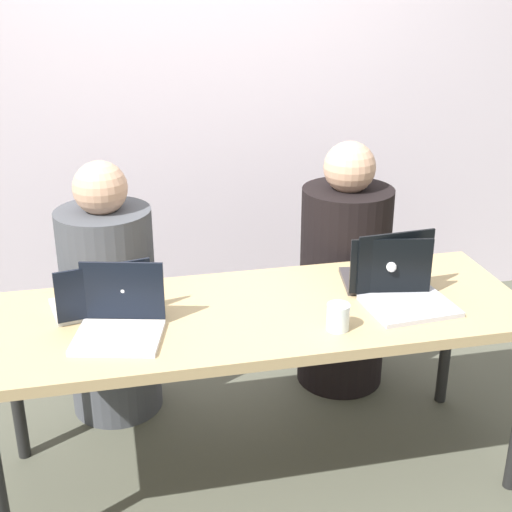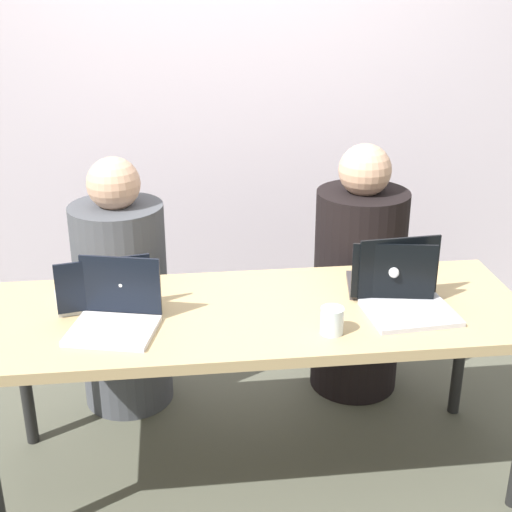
{
  "view_description": "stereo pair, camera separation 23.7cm",
  "coord_description": "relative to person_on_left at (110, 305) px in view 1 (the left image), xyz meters",
  "views": [
    {
      "loc": [
        -0.51,
        -2.24,
        1.89
      ],
      "look_at": [
        0.0,
        0.07,
        0.9
      ],
      "focal_mm": 50.0,
      "sensor_mm": 36.0,
      "label": 1
    },
    {
      "loc": [
        -0.28,
        -2.28,
        1.89
      ],
      "look_at": [
        0.0,
        0.07,
        0.9
      ],
      "focal_mm": 50.0,
      "sensor_mm": 36.0,
      "label": 2
    }
  ],
  "objects": [
    {
      "name": "ground_plane",
      "position": [
        0.53,
        -0.59,
        -0.51
      ],
      "size": [
        12.0,
        12.0,
        0.0
      ],
      "primitive_type": "plane",
      "color": "#4B4C3E"
    },
    {
      "name": "laptop_back_left",
      "position": [
        -0.03,
        -0.48,
        0.26
      ],
      "size": [
        0.37,
        0.27,
        0.2
      ],
      "rotation": [
        0.0,
        0.0,
        3.34
      ],
      "color": "#B5B7B5",
      "rests_on": "desk"
    },
    {
      "name": "back_wall",
      "position": [
        0.53,
        0.89,
        0.67
      ],
      "size": [
        5.06,
        0.1,
        2.36
      ],
      "primitive_type": "cube",
      "color": "silver",
      "rests_on": "ground"
    },
    {
      "name": "desk",
      "position": [
        0.53,
        -0.59,
        0.15
      ],
      "size": [
        1.95,
        0.7,
        0.72
      ],
      "color": "tan",
      "rests_on": "ground"
    },
    {
      "name": "person_on_right",
      "position": [
        1.06,
        0.0,
        0.01
      ],
      "size": [
        0.43,
        0.43,
        1.17
      ],
      "rotation": [
        0.0,
        0.0,
        3.21
      ],
      "color": "black",
      "rests_on": "ground"
    },
    {
      "name": "water_glass_right",
      "position": [
        0.76,
        -0.79,
        0.25
      ],
      "size": [
        0.08,
        0.08,
        0.09
      ],
      "color": "silver",
      "rests_on": "desk"
    },
    {
      "name": "laptop_front_left",
      "position": [
        0.03,
        -0.67,
        0.26
      ],
      "size": [
        0.33,
        0.3,
        0.23
      ],
      "rotation": [
        0.0,
        0.0,
        -0.25
      ],
      "color": "silver",
      "rests_on": "desk"
    },
    {
      "name": "laptop_front_right",
      "position": [
        1.06,
        -0.65,
        0.27
      ],
      "size": [
        0.32,
        0.3,
        0.25
      ],
      "rotation": [
        0.0,
        0.0,
        0.08
      ],
      "color": "#B2B2BB",
      "rests_on": "desk"
    },
    {
      "name": "laptop_back_right",
      "position": [
        1.04,
        -0.51,
        0.26
      ],
      "size": [
        0.34,
        0.29,
        0.23
      ],
      "rotation": [
        0.0,
        0.0,
        2.97
      ],
      "color": "#3B3739",
      "rests_on": "desk"
    },
    {
      "name": "person_on_left",
      "position": [
        0.0,
        0.0,
        0.0
      ],
      "size": [
        0.47,
        0.47,
        1.15
      ],
      "rotation": [
        0.0,
        0.0,
        3.34
      ],
      "color": "#42454A",
      "rests_on": "ground"
    }
  ]
}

